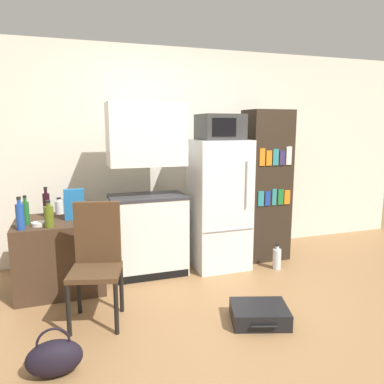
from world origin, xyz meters
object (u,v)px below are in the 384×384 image
object	(u,v)px
bookshelf	(266,186)
bottle_blue_soda	(20,216)
bottle_olive_oil	(49,216)
water_bottle_front	(277,258)
bottle_wine_dark	(46,204)
handbag	(54,358)
refrigerator	(219,204)
bowl	(39,224)
side_table	(60,254)
suitcase_large_flat	(259,314)
bottle_milk_white	(59,207)
cereal_box	(74,204)
kitchen_hutch	(147,197)
microwave	(220,127)
chair	(97,253)
bottle_green_tall	(26,212)

from	to	relation	value
bookshelf	bottle_blue_soda	xyz separation A→B (m)	(-2.68, -0.42, -0.07)
bottle_olive_oil	water_bottle_front	world-z (taller)	bottle_olive_oil
bottle_wine_dark	handbag	distance (m)	1.76
refrigerator	bowl	distance (m)	1.91
side_table	water_bottle_front	xyz separation A→B (m)	(2.32, -0.25, -0.23)
suitcase_large_flat	bowl	bearing A→B (deg)	165.97
bottle_olive_oil	handbag	world-z (taller)	bottle_olive_oil
bottle_olive_oil	side_table	bearing A→B (deg)	75.31
bottle_milk_white	bottle_wine_dark	size ratio (longest dim) A/B	0.57
bookshelf	bottle_olive_oil	size ratio (longest dim) A/B	7.24
bookshelf	cereal_box	world-z (taller)	bookshelf
handbag	water_bottle_front	xyz separation A→B (m)	(2.36, 1.16, 0.00)
refrigerator	bottle_olive_oil	size ratio (longest dim) A/B	5.88
cereal_box	handbag	world-z (taller)	cereal_box
suitcase_large_flat	refrigerator	bearing A→B (deg)	99.95
kitchen_hutch	bottle_wine_dark	size ratio (longest dim) A/B	6.15
refrigerator	microwave	size ratio (longest dim) A/B	3.17
bowl	kitchen_hutch	bearing A→B (deg)	14.93
bottle_blue_soda	bowl	world-z (taller)	bottle_blue_soda
kitchen_hutch	side_table	bearing A→B (deg)	-173.00
suitcase_large_flat	water_bottle_front	world-z (taller)	water_bottle_front
microwave	chair	xyz separation A→B (m)	(-1.43, -0.79, -1.03)
refrigerator	chair	world-z (taller)	refrigerator
side_table	cereal_box	xyz separation A→B (m)	(0.16, -0.02, 0.50)
bottle_blue_soda	chair	world-z (taller)	bottle_blue_soda
kitchen_hutch	handbag	bearing A→B (deg)	-122.07
cereal_box	water_bottle_front	xyz separation A→B (m)	(2.16, -0.23, -0.73)
bottle_wine_dark	chair	xyz separation A→B (m)	(0.41, -0.93, -0.26)
bottle_green_tall	cereal_box	bearing A→B (deg)	7.88
cereal_box	suitcase_large_flat	xyz separation A→B (m)	(1.40, -1.21, -0.78)
bottle_milk_white	chair	bearing A→B (deg)	-73.76
bottle_olive_oil	bottle_wine_dark	size ratio (longest dim) A/B	0.82
microwave	bowl	world-z (taller)	microwave
kitchen_hutch	microwave	world-z (taller)	kitchen_hutch
bottle_olive_oil	bowl	xyz separation A→B (m)	(-0.10, 0.08, -0.09)
chair	microwave	bearing A→B (deg)	43.41
microwave	water_bottle_front	world-z (taller)	microwave
side_table	microwave	xyz separation A→B (m)	(1.73, 0.07, 1.24)
bottle_milk_white	bowl	bearing A→B (deg)	-111.70
bowl	cereal_box	size ratio (longest dim) A/B	0.42
bottle_wine_dark	handbag	world-z (taller)	bottle_wine_dark
side_table	bottle_green_tall	size ratio (longest dim) A/B	2.96
microwave	cereal_box	xyz separation A→B (m)	(-1.57, -0.09, -0.74)
bowl	chair	size ratio (longest dim) A/B	0.13
bottle_blue_soda	bottle_green_tall	bearing A→B (deg)	79.97
refrigerator	bookshelf	size ratio (longest dim) A/B	0.81
chair	bowl	bearing A→B (deg)	144.93
bottle_green_tall	side_table	bearing A→B (deg)	17.12
bottle_green_tall	chair	world-z (taller)	chair
kitchen_hutch	suitcase_large_flat	world-z (taller)	kitchen_hutch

